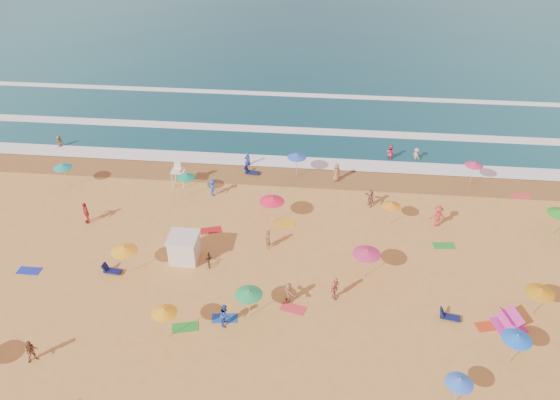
{
  "coord_description": "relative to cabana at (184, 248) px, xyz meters",
  "views": [
    {
      "loc": [
        5.47,
        -31.71,
        26.49
      ],
      "look_at": [
        1.7,
        6.0,
        1.5
      ],
      "focal_mm": 35.0,
      "sensor_mm": 36.0,
      "label": 1
    }
  ],
  "objects": [
    {
      "name": "loungers",
      "position": [
        10.41,
        -2.57,
        -0.83
      ],
      "size": [
        51.16,
        27.54,
        0.34
      ],
      "color": "#0F204C",
      "rests_on": "ground"
    },
    {
      "name": "wet_sand",
      "position": [
        4.86,
        13.01,
        -0.99
      ],
      "size": [
        220.0,
        220.0,
        0.0
      ],
      "primitive_type": "plane",
      "color": "olive",
      "rests_on": "ground"
    },
    {
      "name": "ground",
      "position": [
        4.86,
        0.51,
        -1.0
      ],
      "size": [
        220.0,
        220.0,
        0.0
      ],
      "primitive_type": "plane",
      "color": "gold",
      "rests_on": "ground"
    },
    {
      "name": "cabana_roof",
      "position": [
        0.0,
        0.0,
        1.06
      ],
      "size": [
        2.2,
        2.2,
        0.12
      ],
      "primitive_type": "cube",
      "color": "silver",
      "rests_on": "cabana"
    },
    {
      "name": "bicycle",
      "position": [
        1.9,
        -0.3,
        -0.57
      ],
      "size": [
        0.9,
        1.73,
        0.86
      ],
      "primitive_type": "imported",
      "rotation": [
        0.0,
        0.0,
        0.21
      ],
      "color": "black",
      "rests_on": "ground"
    },
    {
      "name": "lifeguard_stand",
      "position": [
        -3.1,
        10.33,
        0.05
      ],
      "size": [
        1.2,
        1.2,
        2.1
      ],
      "primitive_type": null,
      "color": "white",
      "rests_on": "ground"
    },
    {
      "name": "popup_tents",
      "position": [
        26.57,
        0.26,
        -0.4
      ],
      "size": [
        10.07,
        11.71,
        1.2
      ],
      "color": "#CE2D9F",
      "rests_on": "ground"
    },
    {
      "name": "towels",
      "position": [
        6.19,
        -0.89,
        -0.98
      ],
      "size": [
        47.88,
        21.31,
        0.03
      ],
      "color": "#B61626",
      "rests_on": "ground"
    },
    {
      "name": "surf_foam",
      "position": [
        4.86,
        21.83,
        -0.9
      ],
      "size": [
        200.0,
        18.7,
        0.05
      ],
      "color": "white",
      "rests_on": "ground"
    },
    {
      "name": "beachgoers",
      "position": [
        5.53,
        5.04,
        -0.2
      ],
      "size": [
        40.09,
        28.87,
        2.15
      ],
      "color": "red",
      "rests_on": "ground"
    },
    {
      "name": "beach_umbrellas",
      "position": [
        7.12,
        -0.61,
        1.17
      ],
      "size": [
        50.92,
        30.95,
        0.71
      ],
      "color": "#FF1A45",
      "rests_on": "ground"
    },
    {
      "name": "cabana",
      "position": [
        0.0,
        0.0,
        0.0
      ],
      "size": [
        2.0,
        2.0,
        2.0
      ],
      "primitive_type": "cube",
      "color": "silver",
      "rests_on": "ground"
    }
  ]
}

